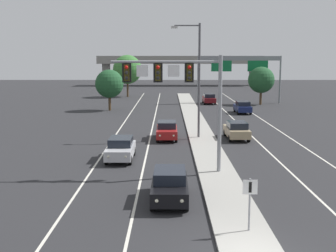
{
  "coord_description": "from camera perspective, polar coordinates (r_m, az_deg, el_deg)",
  "views": [
    {
      "loc": [
        -3.08,
        -15.14,
        7.19
      ],
      "look_at": [
        -3.2,
        10.66,
        3.2
      ],
      "focal_mm": 47.31,
      "sensor_mm": 36.0,
      "label": 1
    }
  ],
  "objects": [
    {
      "name": "median_island",
      "position": [
        34.03,
        5.46,
        -3.32
      ],
      "size": [
        2.4,
        110.0,
        0.15
      ],
      "primitive_type": "cube",
      "color": "#9E9B93",
      "rests_on": "ground"
    },
    {
      "name": "lane_stripe_oncoming_center",
      "position": [
        40.81,
        -2.01,
        -1.36
      ],
      "size": [
        0.14,
        100.0,
        0.01
      ],
      "primitive_type": "cube",
      "color": "silver",
      "rests_on": "ground"
    },
    {
      "name": "lane_stripe_receding_center",
      "position": [
        41.51,
        11.07,
        -1.34
      ],
      "size": [
        0.14,
        100.0,
        0.01
      ],
      "primitive_type": "cube",
      "color": "silver",
      "rests_on": "ground"
    },
    {
      "name": "edge_stripe_left",
      "position": [
        41.07,
        -6.62,
        -1.34
      ],
      "size": [
        0.14,
        100.0,
        0.01
      ],
      "primitive_type": "cube",
      "color": "silver",
      "rests_on": "ground"
    },
    {
      "name": "edge_stripe_right",
      "position": [
        42.25,
        15.47,
        -1.32
      ],
      "size": [
        0.14,
        100.0,
        0.01
      ],
      "primitive_type": "cube",
      "color": "silver",
      "rests_on": "ground"
    },
    {
      "name": "overhead_signal_mast",
      "position": [
        27.04,
        2.05,
        5.16
      ],
      "size": [
        6.76,
        0.44,
        7.2
      ],
      "color": "gray",
      "rests_on": "median_island"
    },
    {
      "name": "median_sign_post",
      "position": [
        18.53,
        10.76,
        -8.97
      ],
      "size": [
        0.6,
        0.1,
        2.2
      ],
      "color": "gray",
      "rests_on": "median_island"
    },
    {
      "name": "street_lamp_median",
      "position": [
        39.19,
        3.99,
        6.73
      ],
      "size": [
        2.58,
        0.28,
        10.0
      ],
      "color": "#4C4C51",
      "rests_on": "median_island"
    },
    {
      "name": "car_oncoming_black",
      "position": [
        22.59,
        0.49,
        -7.59
      ],
      "size": [
        1.86,
        4.49,
        1.58
      ],
      "color": "black",
      "rests_on": "ground"
    },
    {
      "name": "car_oncoming_silver",
      "position": [
        31.62,
        -5.84,
        -2.88
      ],
      "size": [
        1.84,
        4.48,
        1.58
      ],
      "color": "#B7B7BC",
      "rests_on": "ground"
    },
    {
      "name": "car_oncoming_red",
      "position": [
        39.33,
        0.12,
        -0.53
      ],
      "size": [
        1.83,
        4.48,
        1.58
      ],
      "color": "maroon",
      "rests_on": "ground"
    },
    {
      "name": "car_receding_tan",
      "position": [
        39.86,
        9.11,
        -0.52
      ],
      "size": [
        1.89,
        4.5,
        1.58
      ],
      "color": "tan",
      "rests_on": "ground"
    },
    {
      "name": "car_receding_navy",
      "position": [
        58.62,
        9.86,
        2.42
      ],
      "size": [
        1.83,
        4.47,
        1.58
      ],
      "color": "#141E4C",
      "rests_on": "ground"
    },
    {
      "name": "car_receding_darkred",
      "position": [
        70.05,
        5.59,
        3.53
      ],
      "size": [
        1.86,
        4.49,
        1.58
      ],
      "color": "#5B0F14",
      "rests_on": "ground"
    },
    {
      "name": "highway_sign_gantry",
      "position": [
        71.21,
        9.48,
        7.85
      ],
      "size": [
        13.28,
        0.42,
        7.5
      ],
      "color": "gray",
      "rests_on": "ground"
    },
    {
      "name": "overpass_bridge",
      "position": [
        116.13,
        1.81,
        8.09
      ],
      "size": [
        42.4,
        6.4,
        7.65
      ],
      "color": "gray",
      "rests_on": "ground"
    },
    {
      "name": "tree_far_right_a",
      "position": [
        69.68,
        12.19,
        5.82
      ],
      "size": [
        4.04,
        4.04,
        5.84
      ],
      "color": "#4C3823",
      "rests_on": "ground"
    },
    {
      "name": "tree_far_left_a",
      "position": [
        82.4,
        -4.98,
        7.27
      ],
      "size": [
        5.34,
        5.34,
        7.72
      ],
      "color": "#4C3823",
      "rests_on": "ground"
    },
    {
      "name": "tree_far_left_b",
      "position": [
        61.19,
        -7.29,
        5.41
      ],
      "size": [
        3.87,
        3.87,
        5.61
      ],
      "color": "#4C3823",
      "rests_on": "ground"
    }
  ]
}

